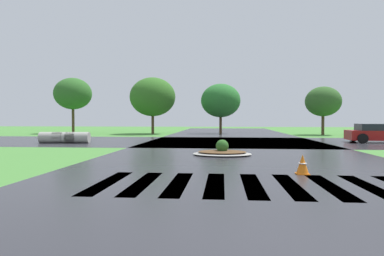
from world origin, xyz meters
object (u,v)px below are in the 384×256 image
median_island (222,152)px  drainage_pipe_stack (65,138)px  traffic_cone (303,165)px  car_silver_hatch (378,134)px

median_island → drainage_pipe_stack: size_ratio=0.79×
drainage_pipe_stack → traffic_cone: (12.51, -10.99, -0.09)m
drainage_pipe_stack → median_island: bearing=-31.1°
median_island → car_silver_hatch: 13.42m
median_island → traffic_cone: bearing=-64.4°
median_island → car_silver_hatch: bearing=39.6°
median_island → traffic_cone: 5.35m
traffic_cone → median_island: bearing=115.6°
median_island → traffic_cone: (2.31, -4.82, 0.13)m
drainage_pipe_stack → traffic_cone: drainage_pipe_stack is taller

